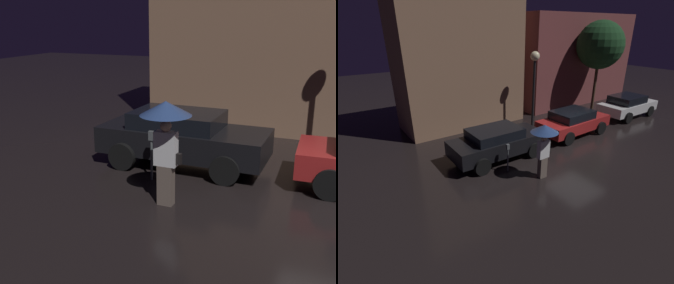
{
  "view_description": "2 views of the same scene",
  "coord_description": "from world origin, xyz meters",
  "views": [
    {
      "loc": [
        -0.36,
        -8.59,
        3.81
      ],
      "look_at": [
        -3.91,
        0.09,
        1.0
      ],
      "focal_mm": 45.0,
      "sensor_mm": 36.0,
      "label": 1
    },
    {
      "loc": [
        -9.85,
        -7.62,
        5.52
      ],
      "look_at": [
        -4.25,
        0.34,
        1.21
      ],
      "focal_mm": 28.0,
      "sensor_mm": 36.0,
      "label": 2
    }
  ],
  "objects": [
    {
      "name": "parked_car_black",
      "position": [
        -4.01,
        1.33,
        0.79
      ],
      "size": [
        4.39,
        1.98,
        1.46
      ],
      "rotation": [
        0.0,
        0.0,
        -0.02
      ],
      "color": "black",
      "rests_on": "ground"
    },
    {
      "name": "pedestrian_with_umbrella",
      "position": [
        -3.48,
        -1.07,
        1.71
      ],
      "size": [
        1.05,
        1.05,
        2.21
      ],
      "rotation": [
        0.0,
        0.0,
        -0.02
      ],
      "color": "#66564C",
      "rests_on": "ground"
    },
    {
      "name": "parking_meter",
      "position": [
        -4.33,
        0.09,
        0.76
      ],
      "size": [
        0.12,
        0.1,
        1.22
      ],
      "color": "#4C5154",
      "rests_on": "ground"
    },
    {
      "name": "building_facade_left",
      "position": [
        -3.11,
        6.5,
        4.15
      ],
      "size": [
        7.01,
        3.0,
        8.31
      ],
      "color": "#8C664C",
      "rests_on": "ground"
    }
  ]
}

